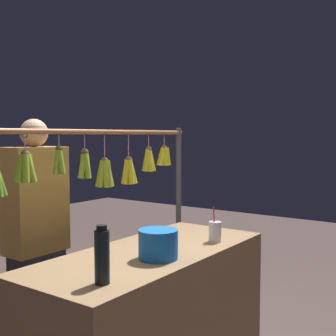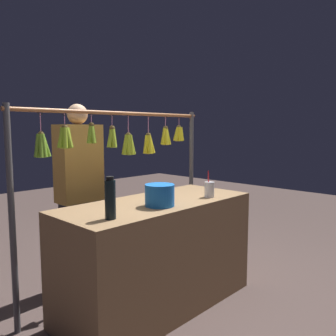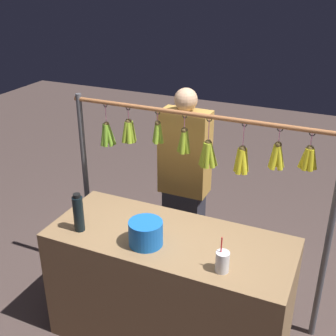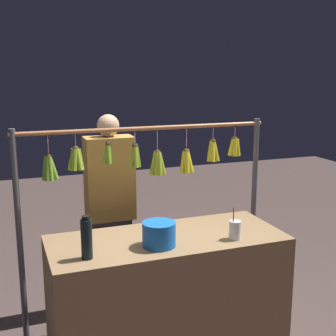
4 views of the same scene
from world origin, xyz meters
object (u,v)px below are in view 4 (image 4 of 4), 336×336
water_bottle (87,238)px  vendor_person (111,215)px  blue_bucket (159,234)px  drink_cup (235,230)px

water_bottle → vendor_person: size_ratio=0.17×
water_bottle → blue_bucket: 0.49m
water_bottle → drink_cup: 1.02m
blue_bucket → vendor_person: size_ratio=0.13×
water_bottle → drink_cup: water_bottle is taller
blue_bucket → drink_cup: bearing=173.3°
water_bottle → vendor_person: 1.04m
drink_cup → water_bottle: bearing=-1.5°
blue_bucket → drink_cup: 0.53m
vendor_person → drink_cup: bearing=122.9°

